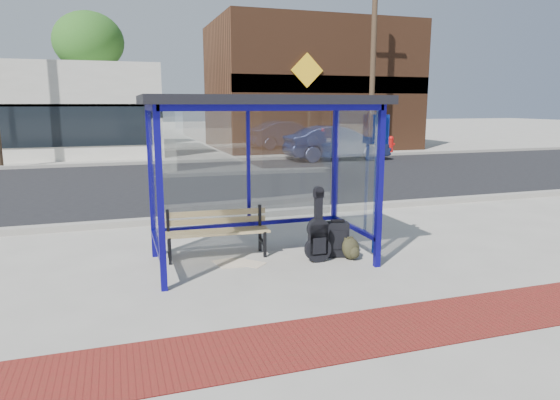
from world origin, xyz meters
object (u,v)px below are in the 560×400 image
object	(u,v)px
bench	(216,229)
suitcase	(337,239)
guitar_bag	(318,236)
fire_hydrant	(391,144)
backpack	(351,249)
parked_car	(337,143)

from	to	relation	value
bench	suitcase	size ratio (longest dim) A/B	2.79
bench	guitar_bag	world-z (taller)	guitar_bag
fire_hydrant	bench	bearing A→B (deg)	-129.31
backpack	parked_car	world-z (taller)	parked_car
parked_car	bench	bearing A→B (deg)	149.29
backpack	fire_hydrant	distance (m)	16.63
bench	backpack	size ratio (longest dim) A/B	4.72
suitcase	bench	bearing A→B (deg)	176.95
suitcase	fire_hydrant	size ratio (longest dim) A/B	0.69
bench	guitar_bag	size ratio (longest dim) A/B	1.51
guitar_bag	suitcase	distance (m)	0.43
guitar_bag	bench	bearing A→B (deg)	152.65
fire_hydrant	suitcase	bearing A→B (deg)	-123.32
suitcase	backpack	world-z (taller)	suitcase
suitcase	fire_hydrant	xyz separation A→B (m)	(9.08, 13.81, 0.19)
backpack	parked_car	size ratio (longest dim) A/B	0.08
guitar_bag	suitcase	bearing A→B (deg)	22.61
bench	parked_car	xyz separation A→B (m)	(7.33, 11.64, 0.28)
backpack	parked_car	bearing A→B (deg)	56.38
guitar_bag	fire_hydrant	size ratio (longest dim) A/B	1.27
bench	parked_car	world-z (taller)	parked_car
bench	suitcase	world-z (taller)	bench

